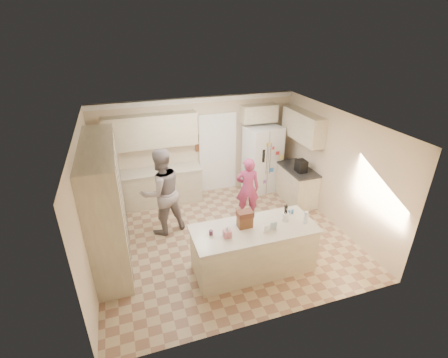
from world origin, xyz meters
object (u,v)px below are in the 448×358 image
object	(u,v)px
island_base	(253,250)
teen_girl	(248,188)
coffee_maker	(301,166)
dollhouse_body	(245,221)
refrigerator	(262,159)
teen_boy	(162,192)
tissue_box	(227,233)
utensil_crock	(286,217)

from	to	relation	value
island_base	teen_girl	bearing A→B (deg)	71.61
coffee_maker	dollhouse_body	world-z (taller)	coffee_maker
island_base	refrigerator	bearing A→B (deg)	63.26
coffee_maker	teen_girl	distance (m)	1.50
teen_boy	teen_girl	world-z (taller)	teen_boy
teen_girl	refrigerator	bearing A→B (deg)	-110.04
coffee_maker	dollhouse_body	bearing A→B (deg)	-140.71
refrigerator	dollhouse_body	world-z (taller)	refrigerator
island_base	tissue_box	xyz separation A→B (m)	(-0.55, -0.10, 0.56)
dollhouse_body	teen_boy	world-z (taller)	teen_boy
utensil_crock	teen_girl	distance (m)	1.74
dollhouse_body	coffee_maker	bearing A→B (deg)	39.29
refrigerator	teen_boy	xyz separation A→B (m)	(-2.90, -1.19, 0.08)
island_base	teen_boy	xyz separation A→B (m)	(-1.40, 1.79, 0.54)
dollhouse_body	teen_girl	bearing A→B (deg)	66.15
coffee_maker	island_base	xyz separation A→B (m)	(-2.05, -1.90, -0.63)
teen_girl	teen_boy	bearing A→B (deg)	16.50
dollhouse_body	teen_boy	bearing A→B (deg)	126.39
island_base	teen_girl	xyz separation A→B (m)	(0.59, 1.77, 0.32)
refrigerator	teen_girl	bearing A→B (deg)	-135.15
refrigerator	coffee_maker	world-z (taller)	refrigerator
utensil_crock	refrigerator	bearing A→B (deg)	73.80
refrigerator	utensil_crock	world-z (taller)	refrigerator
coffee_maker	teen_girl	size ratio (longest dim) A/B	0.20
utensil_crock	dollhouse_body	distance (m)	0.80
island_base	teen_boy	bearing A→B (deg)	127.94
teen_boy	teen_girl	xyz separation A→B (m)	(1.99, -0.02, -0.23)
refrigerator	teen_boy	bearing A→B (deg)	-165.78
teen_girl	utensil_crock	bearing A→B (deg)	109.03
coffee_maker	dollhouse_body	xyz separation A→B (m)	(-2.20, -1.80, -0.03)
tissue_box	dollhouse_body	bearing A→B (deg)	26.57
refrigerator	utensil_crock	distance (m)	3.05
refrigerator	tissue_box	size ratio (longest dim) A/B	12.86
island_base	tissue_box	distance (m)	0.79
refrigerator	teen_boy	size ratio (longest dim) A/B	0.92
teen_boy	island_base	bearing A→B (deg)	111.11
refrigerator	teen_girl	size ratio (longest dim) A/B	1.19
tissue_box	teen_boy	xyz separation A→B (m)	(-0.85, 1.89, -0.01)
utensil_crock	teen_boy	xyz separation A→B (m)	(-2.05, 1.74, -0.02)
refrigerator	dollhouse_body	bearing A→B (deg)	-127.91
coffee_maker	tissue_box	xyz separation A→B (m)	(-2.60, -2.00, -0.07)
teen_boy	teen_girl	distance (m)	2.00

